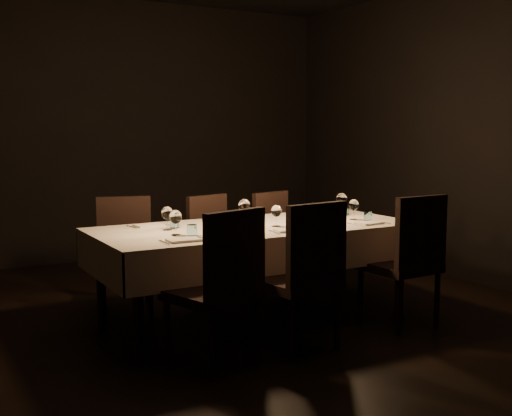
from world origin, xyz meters
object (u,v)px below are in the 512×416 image
chair_far_center (215,241)px  chair_near_center (304,271)px  dining_table (256,235)px  chair_near_left (221,282)px  chair_near_right (408,256)px  chair_far_right (279,236)px  chair_far_left (125,248)px

chair_far_center → chair_near_center: bearing=-108.9°
dining_table → chair_near_center: size_ratio=2.44×
chair_near_left → chair_far_center: chair_near_left is taller
chair_near_right → chair_far_center: size_ratio=1.11×
chair_far_center → chair_far_right: size_ratio=1.00×
dining_table → chair_near_left: 1.05m
chair_near_right → chair_far_right: size_ratio=1.11×
chair_far_left → chair_far_right: bearing=13.1°
chair_far_left → chair_far_right: size_ratio=1.02×
dining_table → chair_far_center: bearing=87.7°
chair_far_right → dining_table: bearing=-147.0°
chair_near_center → chair_far_left: bearing=-73.9°
chair_near_center → chair_near_right: size_ratio=1.01×
chair_near_left → chair_far_center: size_ratio=1.11×
chair_near_right → chair_far_left: bearing=-45.4°
chair_near_right → chair_far_right: (-0.23, 1.49, -0.05)m
chair_near_center → chair_far_right: (0.76, 1.55, -0.05)m
dining_table → chair_far_left: bearing=133.2°
dining_table → chair_far_center: chair_far_center is taller
chair_near_right → chair_far_right: 1.51m
chair_far_left → chair_far_center: bearing=13.3°
chair_far_center → chair_far_right: same height
chair_far_left → chair_far_right: 1.47m
chair_near_center → chair_far_left: size_ratio=1.09×
chair_far_left → chair_far_center: size_ratio=1.02×
dining_table → chair_far_center: 0.82m
chair_far_left → chair_far_center: 0.82m
dining_table → chair_near_right: 1.18m
dining_table → chair_far_center: size_ratio=2.73×
chair_near_right → chair_far_left: chair_near_right is taller
chair_near_right → chair_far_left: size_ratio=1.08×
chair_near_right → chair_near_left: bearing=-1.0°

